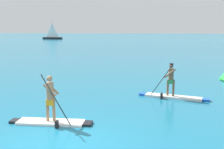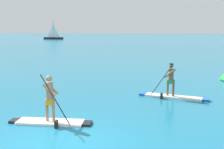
# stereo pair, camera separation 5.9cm
# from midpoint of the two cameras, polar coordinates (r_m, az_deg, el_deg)

# --- Properties ---
(ground) EXTENTS (440.00, 440.00, 0.00)m
(ground) POSITION_cam_midpoint_polar(r_m,az_deg,el_deg) (8.49, -11.60, -14.24)
(ground) COLOR #196B8C
(paddleboarder_mid_center) EXTENTS (3.05, 0.95, 1.94)m
(paddleboarder_mid_center) POSITION_cam_midpoint_polar(r_m,az_deg,el_deg) (10.22, -12.49, -7.74)
(paddleboarder_mid_center) COLOR white
(paddleboarder_mid_center) RESTS_ON ground
(paddleboarder_far_right) EXTENTS (3.45, 1.16, 1.80)m
(paddleboarder_far_right) POSITION_cam_midpoint_polar(r_m,az_deg,el_deg) (13.94, 12.47, -3.31)
(paddleboarder_far_right) COLOR white
(paddleboarder_far_right) RESTS_ON ground
(sailboat_left_horizon) EXTENTS (6.50, 1.68, 6.35)m
(sailboat_left_horizon) POSITION_cam_midpoint_polar(r_m,az_deg,el_deg) (95.74, -12.04, 7.61)
(sailboat_left_horizon) COLOR black
(sailboat_left_horizon) RESTS_ON ground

